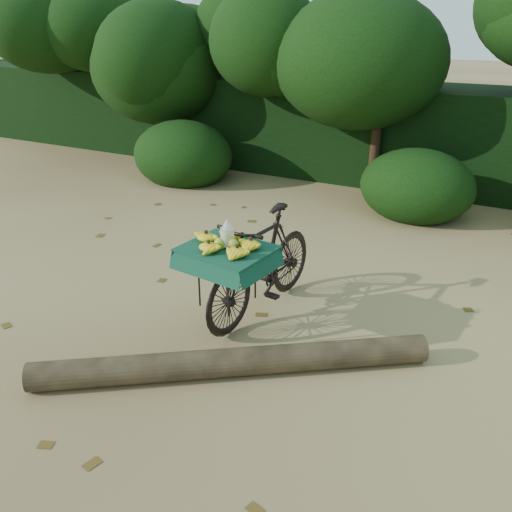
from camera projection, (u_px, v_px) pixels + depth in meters
The scene contains 7 objects.
ground at pixel (184, 312), 5.96m from camera, with size 80.00×80.00×0.00m, color tan.
vendor_bicycle at pixel (261, 262), 5.74m from camera, with size 0.90×1.96×1.16m.
fallen_log at pixel (233, 362), 4.88m from camera, with size 0.26×0.26×3.58m, color brown.
hedge_backdrop at pixel (366, 131), 10.67m from camera, with size 26.00×1.80×1.80m, color black.
tree_row at pixel (323, 74), 9.86m from camera, with size 14.50×2.00×4.00m, color black, non-canonical shape.
bush_clumps at pixel (356, 181), 9.03m from camera, with size 8.80×1.70×0.90m, color black, non-canonical shape.
leaf_litter at pixel (215, 288), 6.48m from camera, with size 7.00×7.30×0.01m, color #523D15, non-canonical shape.
Camera 1 is at (3.13, -4.21, 2.99)m, focal length 38.00 mm.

